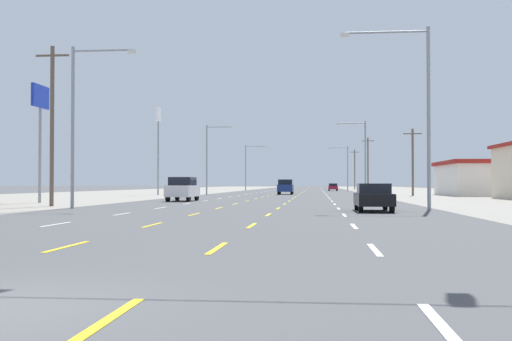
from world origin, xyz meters
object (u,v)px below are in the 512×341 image
object	(u,v)px
streetlight_right_row_1	(362,152)
streetlight_right_row_2	(345,165)
suv_far_left_near	(183,189)
streetlight_left_row_2	(248,164)
pole_sign_left_row_2	(158,130)
streetlight_left_row_0	(79,115)
sedan_far_right_nearest	(373,197)
suv_center_turn_mid	(286,187)
sedan_far_right_midfar	(333,187)
streetlight_left_row_1	(209,155)
streetlight_right_row_0	(419,102)
pole_sign_left_row_1	(40,110)

from	to	relation	value
streetlight_right_row_1	streetlight_right_row_2	size ratio (longest dim) A/B	1.06
suv_far_left_near	streetlight_left_row_2	xyz separation A→B (m)	(-2.67, 73.57, 4.33)
pole_sign_left_row_2	streetlight_left_row_0	xyz separation A→B (m)	(6.18, -42.07, -2.75)
sedan_far_right_nearest	suv_center_turn_mid	bearing A→B (deg)	98.11
sedan_far_right_midfar	streetlight_right_row_1	xyz separation A→B (m)	(2.56, -43.80, 4.63)
streetlight_left_row_1	suv_far_left_near	bearing A→B (deg)	-84.46
suv_center_turn_mid	streetlight_right_row_2	bearing A→B (deg)	76.83
pole_sign_left_row_2	suv_center_turn_mid	bearing A→B (deg)	18.07
pole_sign_left_row_2	streetlight_left_row_1	xyz separation A→B (m)	(6.12, 2.47, -3.02)
streetlight_left_row_2	streetlight_left_row_0	bearing A→B (deg)	-90.06
streetlight_right_row_0	suv_far_left_near	bearing A→B (deg)	136.98
streetlight_right_row_0	streetlight_left_row_0	bearing A→B (deg)	180.00
suv_center_turn_mid	streetlight_left_row_1	distance (m)	10.93
suv_center_turn_mid	streetlight_left_row_0	xyz separation A→B (m)	(-9.69, -47.24, 4.44)
streetlight_right_row_0	sedan_far_right_nearest	bearing A→B (deg)	-143.43
streetlight_right_row_0	streetlight_right_row_2	bearing A→B (deg)	89.94
streetlight_left_row_0	streetlight_right_row_2	xyz separation A→B (m)	(19.48, 89.08, -0.32)
suv_center_turn_mid	sedan_far_right_nearest	bearing A→B (deg)	-81.89
pole_sign_left_row_2	pole_sign_left_row_1	bearing A→B (deg)	-91.84
suv_center_turn_mid	streetlight_left_row_2	size ratio (longest dim) A/B	0.54
streetlight_left_row_1	pole_sign_left_row_2	bearing A→B (deg)	-158.00
suv_center_turn_mid	streetlight_left_row_1	size ratio (longest dim) A/B	0.54
streetlight_left_row_0	streetlight_right_row_1	bearing A→B (deg)	66.30
sedan_far_right_nearest	pole_sign_left_row_1	xyz separation A→B (m)	(-23.90, 12.48, 6.26)
sedan_far_right_midfar	streetlight_right_row_2	distance (m)	5.10
suv_center_turn_mid	streetlight_right_row_1	distance (m)	11.11
streetlight_right_row_0	streetlight_right_row_1	distance (m)	44.54
pole_sign_left_row_1	streetlight_left_row_1	distance (m)	34.83
suv_far_left_near	streetlight_left_row_0	xyz separation A→B (m)	(-2.76, -15.51, 4.44)
pole_sign_left_row_2	streetlight_right_row_2	bearing A→B (deg)	61.38
suv_center_turn_mid	streetlight_left_row_2	world-z (taller)	streetlight_left_row_2
suv_far_left_near	streetlight_left_row_0	bearing A→B (deg)	-100.11
pole_sign_left_row_2	streetlight_right_row_2	world-z (taller)	pole_sign_left_row_2
sedan_far_right_nearest	suv_center_turn_mid	size ratio (longest dim) A/B	0.92
suv_center_turn_mid	streetlight_left_row_0	bearing A→B (deg)	-101.59
sedan_far_right_nearest	streetlight_right_row_2	xyz separation A→B (m)	(2.77, 91.06, 4.39)
pole_sign_left_row_1	streetlight_left_row_1	xyz separation A→B (m)	(7.14, 34.04, -1.83)
suv_far_left_near	streetlight_left_row_0	distance (m)	16.36
streetlight_left_row_0	streetlight_left_row_2	size ratio (longest dim) A/B	1.04
streetlight_left_row_0	streetlight_right_row_0	world-z (taller)	streetlight_right_row_0
suv_far_left_near	streetlight_left_row_0	world-z (taller)	streetlight_left_row_0
streetlight_right_row_1	streetlight_left_row_2	world-z (taller)	streetlight_right_row_1
suv_center_turn_mid	suv_far_left_near	bearing A→B (deg)	-102.31
suv_far_left_near	suv_center_turn_mid	size ratio (longest dim) A/B	1.00
sedan_far_right_nearest	streetlight_right_row_2	world-z (taller)	streetlight_right_row_2
streetlight_left_row_2	suv_center_turn_mid	bearing A→B (deg)	-77.09
streetlight_right_row_2	streetlight_left_row_1	bearing A→B (deg)	-113.68
streetlight_left_row_2	streetlight_right_row_2	bearing A→B (deg)	-0.00
sedan_far_right_midfar	pole_sign_left_row_1	xyz separation A→B (m)	(-24.18, -77.84, 6.26)
streetlight_right_row_2	streetlight_right_row_1	bearing A→B (deg)	-89.91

